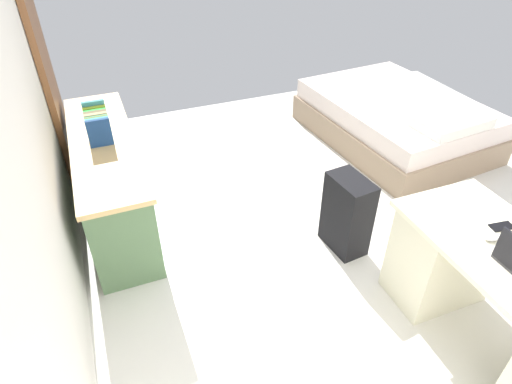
# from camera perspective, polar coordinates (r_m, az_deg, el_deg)

# --- Properties ---
(ground_plane) EXTENTS (5.60, 5.60, 0.00)m
(ground_plane) POSITION_cam_1_polar(r_m,az_deg,el_deg) (3.66, 13.76, -5.11)
(ground_plane) COLOR silver
(wall_back) EXTENTS (4.60, 0.10, 2.55)m
(wall_back) POSITION_cam_1_polar(r_m,az_deg,el_deg) (2.44, -28.74, 5.18)
(wall_back) COLOR silver
(wall_back) RESTS_ON ground_plane
(door_wooden) EXTENTS (0.88, 0.05, 2.04)m
(door_wooden) POSITION_cam_1_polar(r_m,az_deg,el_deg) (4.14, -25.81, 13.84)
(door_wooden) COLOR brown
(door_wooden) RESTS_ON ground_plane
(desk) EXTENTS (1.45, 0.68, 0.73)m
(desk) POSITION_cam_1_polar(r_m,az_deg,el_deg) (2.89, 29.83, -13.14)
(desk) COLOR beige
(desk) RESTS_ON ground_plane
(credenza) EXTENTS (1.80, 0.48, 0.72)m
(credenza) POSITION_cam_1_polar(r_m,az_deg,el_deg) (3.71, -18.55, 1.59)
(credenza) COLOR #4C6B47
(credenza) RESTS_ON ground_plane
(bed) EXTENTS (2.00, 1.54, 0.58)m
(bed) POSITION_cam_1_polar(r_m,az_deg,el_deg) (4.94, 17.87, 9.08)
(bed) COLOR gray
(bed) RESTS_ON ground_plane
(suitcase_black) EXTENTS (0.38, 0.25, 0.62)m
(suitcase_black) POSITION_cam_1_polar(r_m,az_deg,el_deg) (3.31, 11.88, -2.89)
(suitcase_black) COLOR black
(suitcase_black) RESTS_ON ground_plane
(computer_mouse) EXTENTS (0.06, 0.10, 0.03)m
(computer_mouse) POSITION_cam_1_polar(r_m,az_deg,el_deg) (2.73, 28.69, -5.22)
(computer_mouse) COLOR white
(computer_mouse) RESTS_ON desk
(cell_phone_by_mouse) EXTENTS (0.08, 0.14, 0.01)m
(cell_phone_by_mouse) POSITION_cam_1_polar(r_m,az_deg,el_deg) (2.85, 29.65, -3.97)
(cell_phone_by_mouse) COLOR black
(cell_phone_by_mouse) RESTS_ON desk
(book_row) EXTENTS (0.35, 0.17, 0.23)m
(book_row) POSITION_cam_1_polar(r_m,az_deg,el_deg) (3.55, -20.13, 8.34)
(book_row) COLOR navy
(book_row) RESTS_ON credenza
(figurine_small) EXTENTS (0.08, 0.08, 0.11)m
(figurine_small) POSITION_cam_1_polar(r_m,az_deg,el_deg) (3.95, -20.57, 10.31)
(figurine_small) COLOR #4C7FBF
(figurine_small) RESTS_ON credenza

